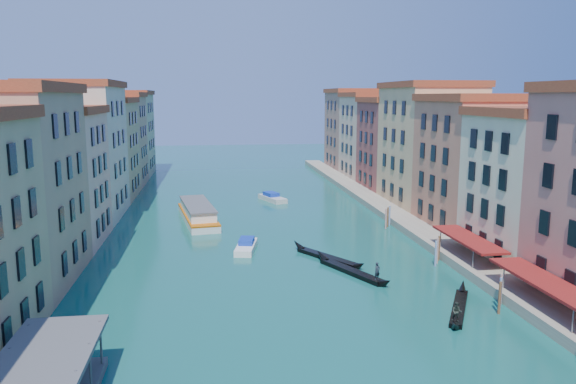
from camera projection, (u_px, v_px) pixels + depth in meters
name	position (u px, v px, depth m)	size (l,w,h in m)	color
left_bank_palazzos	(69.00, 160.00, 79.82)	(12.80, 128.40, 21.00)	#C5AB8B
right_bank_palazzos	(443.00, 154.00, 87.69)	(12.80, 128.40, 21.00)	brown
quay	(392.00, 213.00, 88.17)	(4.00, 140.00, 1.00)	gray
restaurant_awnings	(554.00, 287.00, 46.77)	(3.20, 44.55, 3.12)	maroon
mooring_poles_right	(485.00, 285.00, 52.30)	(1.44, 54.24, 3.20)	brown
vaporetto_far	(198.00, 213.00, 85.00)	(6.78, 18.45, 2.68)	silver
gondola_fore	(351.00, 270.00, 59.72)	(6.24, 11.83, 2.52)	black
gondola_right	(459.00, 306.00, 49.25)	(6.18, 10.47, 2.28)	black
gondola_far	(326.00, 256.00, 65.11)	(7.25, 10.87, 1.73)	black
motorboat_mid	(246.00, 246.00, 68.87)	(3.32, 6.91, 1.37)	white
motorboat_far	(272.00, 198.00, 101.20)	(4.77, 7.62, 1.51)	beige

